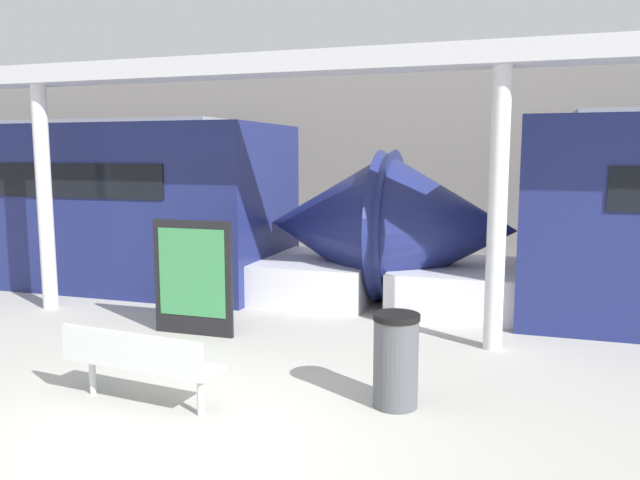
{
  "coord_description": "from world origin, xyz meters",
  "views": [
    {
      "loc": [
        2.83,
        -4.76,
        2.54
      ],
      "look_at": [
        0.26,
        3.18,
        1.4
      ],
      "focal_mm": 35.0,
      "sensor_mm": 36.0,
      "label": 1
    }
  ],
  "objects_px": {
    "bench_near": "(138,359)",
    "support_column_far": "(45,199)",
    "trash_bin": "(396,360)",
    "support_column_near": "(497,211)",
    "poster_board": "(193,277)"
  },
  "relations": [
    {
      "from": "support_column_near",
      "to": "trash_bin",
      "type": "bearing_deg",
      "value": -110.51
    },
    {
      "from": "trash_bin",
      "to": "support_column_near",
      "type": "distance_m",
      "value": 2.78
    },
    {
      "from": "poster_board",
      "to": "support_column_near",
      "type": "xyz_separation_m",
      "value": [
        4.08,
        0.64,
        0.99
      ]
    },
    {
      "from": "trash_bin",
      "to": "bench_near",
      "type": "bearing_deg",
      "value": -161.62
    },
    {
      "from": "poster_board",
      "to": "support_column_far",
      "type": "height_order",
      "value": "support_column_far"
    },
    {
      "from": "trash_bin",
      "to": "support_column_far",
      "type": "xyz_separation_m",
      "value": [
        -6.29,
        2.28,
        1.34
      ]
    },
    {
      "from": "bench_near",
      "to": "support_column_near",
      "type": "relative_size",
      "value": 0.48
    },
    {
      "from": "bench_near",
      "to": "support_column_far",
      "type": "relative_size",
      "value": 0.48
    },
    {
      "from": "bench_near",
      "to": "support_column_near",
      "type": "distance_m",
      "value": 4.74
    },
    {
      "from": "support_column_near",
      "to": "bench_near",
      "type": "bearing_deg",
      "value": -136.99
    },
    {
      "from": "trash_bin",
      "to": "support_column_near",
      "type": "height_order",
      "value": "support_column_near"
    },
    {
      "from": "poster_board",
      "to": "support_column_near",
      "type": "relative_size",
      "value": 0.45
    },
    {
      "from": "bench_near",
      "to": "support_column_far",
      "type": "distance_m",
      "value": 5.09
    },
    {
      "from": "bench_near",
      "to": "trash_bin",
      "type": "height_order",
      "value": "trash_bin"
    },
    {
      "from": "bench_near",
      "to": "poster_board",
      "type": "distance_m",
      "value": 2.6
    }
  ]
}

